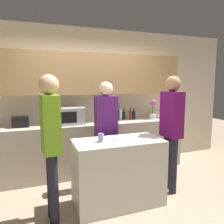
# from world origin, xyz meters

# --- Properties ---
(ground_plane) EXTENTS (14.00, 14.00, 0.00)m
(ground_plane) POSITION_xyz_m (0.00, 0.00, 0.00)
(ground_plane) COLOR gray
(back_wall) EXTENTS (6.40, 0.40, 2.70)m
(back_wall) POSITION_xyz_m (0.00, 1.66, 1.54)
(back_wall) COLOR beige
(back_wall) RESTS_ON ground_plane
(back_counter) EXTENTS (3.60, 0.62, 0.93)m
(back_counter) POSITION_xyz_m (0.00, 1.39, 0.47)
(back_counter) COLOR #B7AD99
(back_counter) RESTS_ON ground_plane
(kitchen_island) EXTENTS (1.20, 0.59, 0.90)m
(kitchen_island) POSITION_xyz_m (0.08, 0.17, 0.45)
(kitchen_island) COLOR beige
(kitchen_island) RESTS_ON ground_plane
(microwave) EXTENTS (0.52, 0.39, 0.30)m
(microwave) POSITION_xyz_m (-0.39, 1.37, 1.08)
(microwave) COLOR #B7BABC
(microwave) RESTS_ON back_counter
(toaster) EXTENTS (0.26, 0.16, 0.18)m
(toaster) POSITION_xyz_m (-1.19, 1.37, 1.02)
(toaster) COLOR black
(toaster) RESTS_ON back_counter
(potted_plant) EXTENTS (0.14, 0.14, 0.39)m
(potted_plant) POSITION_xyz_m (1.31, 1.37, 1.13)
(potted_plant) COLOR silver
(potted_plant) RESTS_ON back_counter
(bottle_0) EXTENTS (0.09, 0.09, 0.32)m
(bottle_0) POSITION_xyz_m (0.38, 1.45, 1.05)
(bottle_0) COLOR silver
(bottle_0) RESTS_ON back_counter
(bottle_1) EXTENTS (0.07, 0.07, 0.26)m
(bottle_1) POSITION_xyz_m (0.46, 1.50, 1.03)
(bottle_1) COLOR maroon
(bottle_1) RESTS_ON back_counter
(bottle_2) EXTENTS (0.08, 0.08, 0.28)m
(bottle_2) POSITION_xyz_m (0.56, 1.44, 1.04)
(bottle_2) COLOR black
(bottle_2) RESTS_ON back_counter
(bottle_3) EXTENTS (0.09, 0.09, 0.29)m
(bottle_3) POSITION_xyz_m (0.63, 1.48, 1.04)
(bottle_3) COLOR silver
(bottle_3) RESTS_ON back_counter
(bottle_4) EXTENTS (0.06, 0.06, 0.23)m
(bottle_4) POSITION_xyz_m (0.72, 1.50, 1.02)
(bottle_4) COLOR black
(bottle_4) RESTS_ON back_counter
(bottle_5) EXTENTS (0.07, 0.07, 0.24)m
(bottle_5) POSITION_xyz_m (0.83, 1.40, 1.03)
(bottle_5) COLOR maroon
(bottle_5) RESTS_ON back_counter
(bottle_6) EXTENTS (0.07, 0.07, 0.22)m
(bottle_6) POSITION_xyz_m (0.92, 1.45, 1.02)
(bottle_6) COLOR black
(bottle_6) RESTS_ON back_counter
(plate_on_island) EXTENTS (0.26, 0.26, 0.01)m
(plate_on_island) POSITION_xyz_m (0.13, 0.22, 0.91)
(plate_on_island) COLOR white
(plate_on_island) RESTS_ON kitchen_island
(cup_0) EXTENTS (0.07, 0.07, 0.11)m
(cup_0) POSITION_xyz_m (-0.16, 0.18, 0.95)
(cup_0) COLOR #7A78B2
(cup_0) RESTS_ON kitchen_island
(person_left) EXTENTS (0.34, 0.22, 1.68)m
(person_left) POSITION_xyz_m (0.09, 0.73, 1.00)
(person_left) COLOR black
(person_left) RESTS_ON ground_plane
(person_center) EXTENTS (0.23, 0.35, 1.76)m
(person_center) POSITION_xyz_m (-0.80, 0.10, 1.06)
(person_center) COLOR black
(person_center) RESTS_ON ground_plane
(person_right) EXTENTS (0.23, 0.35, 1.76)m
(person_right) POSITION_xyz_m (0.96, 0.24, 1.06)
(person_right) COLOR black
(person_right) RESTS_ON ground_plane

